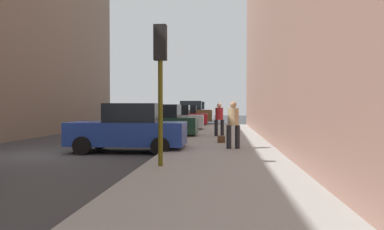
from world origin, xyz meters
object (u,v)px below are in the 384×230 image
Objects in this scene: parked_red_hatchback at (183,116)px; fire_hydrant at (182,136)px; traffic_light at (160,64)px; duffel_bag at (221,139)px; parked_white_van at (194,112)px; pedestrian_in_tan_coat at (233,122)px; parked_blue_sedan at (129,129)px; parked_dark_green_sedan at (159,122)px; pedestrian_in_red_jacket at (219,118)px; parked_silver_sedan at (173,119)px; parked_bronze_suv at (189,113)px.

parked_red_hatchback reaches higher than fire_hydrant.
traffic_light reaches higher than duffel_bag.
traffic_light is at bearing -86.84° from parked_white_van.
parked_red_hatchback is 18.24m from pedestrian_in_tan_coat.
traffic_light reaches higher than parked_blue_sedan.
fire_hydrant is 1.60× the size of duffel_bag.
traffic_light is (1.85, -10.16, 1.91)m from parked_dark_green_sedan.
parked_silver_sedan is at bearing 118.55° from pedestrian_in_red_jacket.
parked_bronze_suv is at bearing 93.85° from traffic_light.
parked_white_van reaches higher than fire_hydrant.
pedestrian_in_red_jacket is at bearing 92.36° from duffel_bag.
pedestrian_in_red_jacket reaches higher than fire_hydrant.
pedestrian_in_tan_coat is (3.80, 0.18, 0.26)m from parked_blue_sedan.
pedestrian_in_red_jacket is at bearing -82.28° from parked_white_van.
parked_bronze_suv is at bearing 90.00° from parked_red_hatchback.
duffel_bag is (3.35, -15.54, -0.56)m from parked_red_hatchback.
parked_red_hatchback is 2.50× the size of pedestrian_in_red_jacket.
traffic_light is (0.05, -5.29, 2.26)m from fire_hydrant.
duffel_bag is (1.50, 6.45, -2.47)m from traffic_light.
traffic_light reaches higher than parked_white_van.
pedestrian_in_red_jacket reaches higher than parked_silver_sedan.
parked_red_hatchback is at bearing 90.00° from parked_blue_sedan.
parked_white_van is (-0.00, 29.59, 0.18)m from parked_blue_sedan.
parked_red_hatchback is 1.19× the size of traffic_light.
pedestrian_in_tan_coat reaches higher than parked_silver_sedan.
pedestrian_in_tan_coat is (2.00, -1.15, 0.61)m from fire_hydrant.
traffic_light is (1.85, -15.77, 1.91)m from parked_silver_sedan.
parked_bronze_suv is (-0.00, 23.57, 0.18)m from parked_blue_sedan.
parked_red_hatchback is 6.07× the size of fire_hydrant.
parked_white_van is 33.65m from traffic_light.
duffel_bag is at bearing 36.64° from fire_hydrant.
parked_white_van is (-0.00, 11.57, 0.18)m from parked_red_hatchback.
parked_red_hatchback is 0.92× the size of parked_bronze_suv.
pedestrian_in_red_jacket is (3.21, -5.91, 0.26)m from parked_silver_sedan.
parked_red_hatchback is at bearing 94.82° from traffic_light.
fire_hydrant is at bearing -85.36° from parked_bronze_suv.
duffel_bag is at bearing -47.91° from parked_dark_green_sedan.
pedestrian_in_tan_coat reaches higher than duffel_bag.
parked_silver_sedan and parked_red_hatchback have the same top height.
pedestrian_in_tan_coat is 2.48m from duffel_bag.
parked_white_van reaches higher than parked_blue_sedan.
pedestrian_in_tan_coat reaches higher than parked_blue_sedan.
parked_silver_sedan is 0.99× the size of parked_red_hatchback.
pedestrian_in_red_jacket is at bearing -79.69° from parked_bronze_suv.
parked_white_van reaches higher than parked_silver_sedan.
pedestrian_in_tan_coat reaches higher than parked_dark_green_sedan.
fire_hydrant is at bearing 90.54° from traffic_light.
parked_bronze_suv is (-0.00, 17.38, 0.18)m from parked_dark_green_sedan.
parked_bronze_suv reaches higher than parked_dark_green_sedan.
parked_dark_green_sedan is 9.65× the size of duffel_bag.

